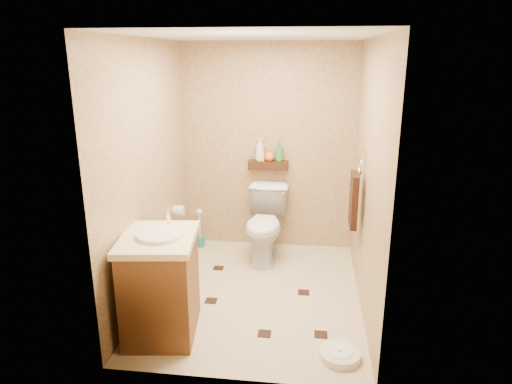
# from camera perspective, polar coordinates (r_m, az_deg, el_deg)

# --- Properties ---
(ground) EXTENTS (2.50, 2.50, 0.00)m
(ground) POSITION_cam_1_polar(r_m,az_deg,el_deg) (4.59, -0.01, -12.56)
(ground) COLOR beige
(ground) RESTS_ON ground
(wall_back) EXTENTS (2.00, 0.04, 2.40)m
(wall_back) POSITION_cam_1_polar(r_m,az_deg,el_deg) (5.35, 1.63, 5.46)
(wall_back) COLOR tan
(wall_back) RESTS_ON ground
(wall_front) EXTENTS (2.00, 0.04, 2.40)m
(wall_front) POSITION_cam_1_polar(r_m,az_deg,el_deg) (2.96, -2.97, -4.01)
(wall_front) COLOR tan
(wall_front) RESTS_ON ground
(wall_left) EXTENTS (0.04, 2.50, 2.40)m
(wall_left) POSITION_cam_1_polar(r_m,az_deg,el_deg) (4.37, -13.15, 2.44)
(wall_left) COLOR tan
(wall_left) RESTS_ON ground
(wall_right) EXTENTS (0.04, 2.50, 2.40)m
(wall_right) POSITION_cam_1_polar(r_m,az_deg,el_deg) (4.14, 13.87, 1.60)
(wall_right) COLOR tan
(wall_right) RESTS_ON ground
(ceiling) EXTENTS (2.00, 2.50, 0.02)m
(ceiling) POSITION_cam_1_polar(r_m,az_deg,el_deg) (4.01, -0.01, 18.94)
(ceiling) COLOR silver
(ceiling) RESTS_ON wall_back
(wall_shelf) EXTENTS (0.46, 0.14, 0.10)m
(wall_shelf) POSITION_cam_1_polar(r_m,az_deg,el_deg) (5.31, 1.53, 3.39)
(wall_shelf) COLOR #341A0E
(wall_shelf) RESTS_ON wall_back
(floor_accents) EXTENTS (1.21, 1.37, 0.01)m
(floor_accents) POSITION_cam_1_polar(r_m,az_deg,el_deg) (4.54, 0.81, -12.90)
(floor_accents) COLOR black
(floor_accents) RESTS_ON ground
(toilet) EXTENTS (0.48, 0.81, 0.81)m
(toilet) POSITION_cam_1_polar(r_m,az_deg,el_deg) (5.17, 1.15, -4.13)
(toilet) COLOR white
(toilet) RESTS_ON ground
(vanity) EXTENTS (0.67, 0.78, 1.00)m
(vanity) POSITION_cam_1_polar(r_m,az_deg,el_deg) (3.90, -11.81, -11.13)
(vanity) COLOR brown
(vanity) RESTS_ON ground
(bathroom_scale) EXTENTS (0.32, 0.32, 0.06)m
(bathroom_scale) POSITION_cam_1_polar(r_m,az_deg,el_deg) (3.79, 10.44, -19.36)
(bathroom_scale) COLOR silver
(bathroom_scale) RESTS_ON ground
(toilet_brush) EXTENTS (0.11, 0.11, 0.48)m
(toilet_brush) POSITION_cam_1_polar(r_m,az_deg,el_deg) (5.61, -7.04, -5.12)
(toilet_brush) COLOR #1B6C6D
(toilet_brush) RESTS_ON ground
(towel_ring) EXTENTS (0.12, 0.30, 0.76)m
(towel_ring) POSITION_cam_1_polar(r_m,az_deg,el_deg) (4.44, 12.18, -0.69)
(towel_ring) COLOR silver
(towel_ring) RESTS_ON wall_right
(toilet_paper) EXTENTS (0.12, 0.11, 0.12)m
(toilet_paper) POSITION_cam_1_polar(r_m,az_deg,el_deg) (5.11, -9.64, -2.29)
(toilet_paper) COLOR silver
(toilet_paper) RESTS_ON wall_left
(bottle_a) EXTENTS (0.13, 0.13, 0.27)m
(bottle_a) POSITION_cam_1_polar(r_m,az_deg,el_deg) (5.28, 0.49, 5.34)
(bottle_a) COLOR silver
(bottle_a) RESTS_ON wall_shelf
(bottle_b) EXTENTS (0.08, 0.08, 0.16)m
(bottle_b) POSITION_cam_1_polar(r_m,az_deg,el_deg) (5.29, 0.64, 4.80)
(bottle_b) COLOR #FF9B35
(bottle_b) RESTS_ON wall_shelf
(bottle_c) EXTENTS (0.15, 0.15, 0.15)m
(bottle_c) POSITION_cam_1_polar(r_m,az_deg,el_deg) (5.28, 1.70, 4.69)
(bottle_c) COLOR orange
(bottle_c) RESTS_ON wall_shelf
(bottle_d) EXTENTS (0.10, 0.10, 0.23)m
(bottle_d) POSITION_cam_1_polar(r_m,az_deg,el_deg) (5.26, 2.92, 5.08)
(bottle_d) COLOR #2B8335
(bottle_d) RESTS_ON wall_shelf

